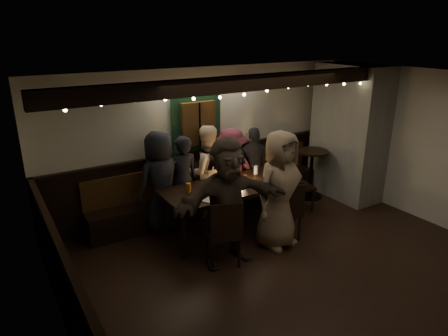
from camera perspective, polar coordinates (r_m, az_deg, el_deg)
room at (r=7.09m, az=9.17°, el=1.48°), size 6.02×5.01×2.62m
dining_table at (r=6.50m, az=0.93°, el=-3.09°), size 2.26×0.97×0.98m
chair_near_left at (r=5.59m, az=0.08°, el=-8.85°), size 0.57×0.57×1.02m
chair_near_right at (r=6.38m, az=9.13°, el=-5.71°), size 0.54×0.54×0.96m
chair_end at (r=7.40m, az=10.16°, el=-1.99°), size 0.53×0.53×1.01m
high_top at (r=8.06m, az=12.38°, el=0.02°), size 0.61×0.61×0.97m
person_a at (r=6.62m, az=-9.08°, el=-1.92°), size 0.93×0.73×1.69m
person_b at (r=6.78m, az=-5.91°, el=-1.82°), size 0.60×0.42×1.57m
person_c at (r=7.01m, az=-2.56°, el=-0.55°), size 0.92×0.78×1.67m
person_d at (r=7.19m, az=1.06°, el=-0.44°), size 1.05×0.64×1.57m
person_e at (r=7.52m, az=4.34°, el=0.16°), size 0.96×0.69×1.51m
person_f at (r=5.56m, az=0.45°, el=-4.90°), size 1.76×0.65×1.86m
person_g at (r=6.06m, az=7.90°, el=-3.14°), size 0.97×0.71×1.84m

